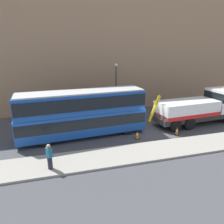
{
  "coord_description": "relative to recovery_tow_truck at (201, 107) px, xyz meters",
  "views": [
    {
      "loc": [
        -8.43,
        -17.01,
        7.55
      ],
      "look_at": [
        -3.67,
        0.18,
        2.0
      ],
      "focal_mm": 33.38,
      "sensor_mm": 36.0,
      "label": 1
    }
  ],
  "objects": [
    {
      "name": "ground_plane",
      "position": [
        -5.79,
        -0.22,
        -1.76
      ],
      "size": [
        120.0,
        120.0,
        0.0
      ],
      "primitive_type": "plane",
      "color": "#424247"
    },
    {
      "name": "street_lamp",
      "position": [
        -7.4,
        5.66,
        1.71
      ],
      "size": [
        0.36,
        0.36,
        5.83
      ],
      "color": "#38383D",
      "rests_on": "ground_plane"
    },
    {
      "name": "traffic_cone_midway",
      "position": [
        -3.92,
        -2.03,
        -1.42
      ],
      "size": [
        0.36,
        0.36,
        0.72
      ],
      "color": "orange",
      "rests_on": "ground_plane"
    },
    {
      "name": "near_kerb",
      "position": [
        -5.79,
        -4.42,
        -1.68
      ],
      "size": [
        60.0,
        2.8,
        0.15
      ],
      "primitive_type": "cube",
      "color": "gray",
      "rests_on": "ground_plane"
    },
    {
      "name": "recovery_tow_truck",
      "position": [
        0.0,
        0.0,
        0.0
      ],
      "size": [
        10.22,
        3.31,
        3.67
      ],
      "rotation": [
        0.0,
        0.0,
        0.08
      ],
      "color": "#2D2D2D",
      "rests_on": "ground_plane"
    },
    {
      "name": "double_decker_bus",
      "position": [
        -12.09,
        -0.04,
        0.47
      ],
      "size": [
        11.17,
        3.38,
        4.06
      ],
      "rotation": [
        0.0,
        0.0,
        0.08
      ],
      "color": "#19479E",
      "rests_on": "ground_plane"
    },
    {
      "name": "building_facade",
      "position": [
        -5.79,
        7.85,
        6.31
      ],
      "size": [
        60.0,
        1.5,
        16.0
      ],
      "color": "#9E7A5B",
      "rests_on": "ground_plane"
    },
    {
      "name": "pedestrian_onlooker",
      "position": [
        -14.9,
        -4.99,
        -0.77
      ],
      "size": [
        0.42,
        0.48,
        1.71
      ],
      "rotation": [
        0.0,
        0.0,
        0.5
      ],
      "color": "#232333",
      "rests_on": "near_kerb"
    },
    {
      "name": "traffic_cone_near_bus",
      "position": [
        -7.71,
        -1.91,
        -1.42
      ],
      "size": [
        0.36,
        0.36,
        0.72
      ],
      "color": "orange",
      "rests_on": "ground_plane"
    }
  ]
}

